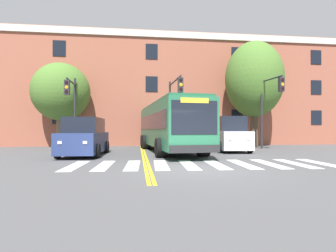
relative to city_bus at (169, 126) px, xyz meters
name	(u,v)px	position (x,y,z in m)	size (l,w,h in m)	color
ground_plane	(200,170)	(0.22, -8.00, -1.77)	(120.00, 120.00, 0.00)	#4C4C4F
crosswalk	(202,164)	(0.68, -6.58, -1.77)	(11.45, 3.66, 0.01)	white
lane_line_yellow_inner	(141,145)	(-1.79, 7.42, -1.77)	(0.12, 36.00, 0.01)	gold
lane_line_yellow_outer	(142,145)	(-1.63, 7.42, -1.77)	(0.12, 36.00, 0.01)	gold
city_bus	(169,126)	(0.00, 0.00, 0.00)	(3.71, 11.65, 3.24)	#28704C
car_navy_near_lane	(85,137)	(-5.15, -1.95, -0.73)	(2.40, 5.15, 2.19)	navy
car_white_far_lane	(229,135)	(4.23, 0.00, -0.65)	(2.45, 4.97, 2.38)	white
traffic_light_near_corner	(269,99)	(7.73, 0.90, 1.99)	(0.54, 2.62, 5.70)	#28282D
traffic_light_far_corner	(72,101)	(-6.81, 1.86, 1.79)	(0.35, 2.79, 5.41)	#28282D
traffic_light_overhead	(174,100)	(0.62, 1.73, 1.95)	(0.49, 4.12, 5.40)	#28282D
street_tree_curbside_large	(254,80)	(7.97, 3.97, 4.05)	(7.00, 7.00, 9.14)	#4C3D2D
street_tree_curbside_small	(61,92)	(-8.34, 4.76, 2.78)	(6.49, 6.53, 6.97)	brown
building_facade	(149,94)	(-0.80, 11.04, 3.57)	(40.75, 9.62, 10.68)	#9E5642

